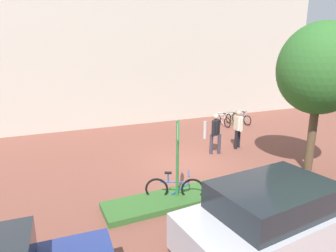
% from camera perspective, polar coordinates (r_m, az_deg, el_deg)
% --- Properties ---
extents(ground_plane, '(60.00, 60.00, 0.00)m').
position_cam_1_polar(ground_plane, '(10.99, 4.68, -7.56)').
color(ground_plane, brown).
extents(building_facade, '(28.00, 1.20, 10.00)m').
position_cam_1_polar(building_facade, '(17.49, -8.27, 16.89)').
color(building_facade, beige).
rests_on(building_facade, ground).
extents(planter_strip, '(7.00, 1.10, 0.16)m').
position_cam_1_polar(planter_strip, '(8.93, 10.13, -12.39)').
color(planter_strip, '#336028').
rests_on(planter_strip, ground).
extents(tree_sidewalk, '(2.79, 2.79, 5.15)m').
position_cam_1_polar(tree_sidewalk, '(10.85, 28.43, 10.08)').
color(tree_sidewalk, brown).
rests_on(tree_sidewalk, ground).
extents(parking_sign_post, '(0.13, 0.35, 2.34)m').
position_cam_1_polar(parking_sign_post, '(7.70, 1.92, -4.79)').
color(parking_sign_post, '#2D7238').
rests_on(parking_sign_post, ground).
extents(bike_at_sign, '(1.53, 0.80, 0.86)m').
position_cam_1_polar(bike_at_sign, '(8.19, 1.36, -12.57)').
color(bike_at_sign, black).
rests_on(bike_at_sign, ground).
extents(bike_rack_cluster, '(2.11, 1.59, 0.83)m').
position_cam_1_polar(bike_rack_cluster, '(17.47, 12.89, 1.34)').
color(bike_rack_cluster, '#99999E').
rests_on(bike_rack_cluster, ground).
extents(bollard_steel, '(0.16, 0.16, 0.90)m').
position_cam_1_polar(bollard_steel, '(14.22, 7.48, -0.80)').
color(bollard_steel, '#ADADB2').
rests_on(bollard_steel, ground).
extents(person_suited_dark, '(0.50, 0.44, 1.72)m').
position_cam_1_polar(person_suited_dark, '(11.91, 9.64, -1.07)').
color(person_suited_dark, '#383342').
rests_on(person_suited_dark, ground).
extents(person_shirt_blue, '(0.40, 0.60, 1.72)m').
position_cam_1_polar(person_shirt_blue, '(12.87, 14.01, -0.18)').
color(person_shirt_blue, black).
rests_on(person_shirt_blue, ground).
extents(car_silver_sedan, '(4.41, 2.25, 1.54)m').
position_cam_1_polar(car_silver_sedan, '(6.52, 21.11, -16.85)').
color(car_silver_sedan, '#B7B7BC').
rests_on(car_silver_sedan, ground).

